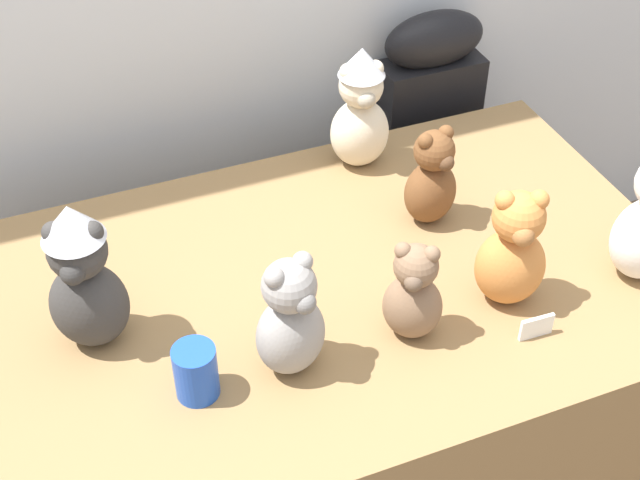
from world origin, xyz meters
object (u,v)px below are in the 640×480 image
Objects in this scene: display_table at (320,393)px; teddy_bear_charcoal at (83,278)px; party_cup_blue at (196,372)px; teddy_bear_ginger at (513,251)px; teddy_bear_mocha at (413,294)px; teddy_bear_cream at (360,110)px; instrument_case at (423,161)px; teddy_bear_chestnut at (432,179)px; teddy_bear_ash at (290,320)px.

teddy_bear_charcoal reaches higher than display_table.
teddy_bear_charcoal is 2.98× the size of party_cup_blue.
teddy_bear_mocha is (-0.22, -0.02, -0.02)m from teddy_bear_ginger.
teddy_bear_charcoal is 1.06× the size of teddy_bear_cream.
teddy_bear_charcoal is (-1.01, -0.58, 0.39)m from instrument_case.
teddy_bear_chestnut is (0.76, 0.09, -0.05)m from teddy_bear_charcoal.
teddy_bear_chestnut reaches higher than party_cup_blue.
instrument_case is 3.02× the size of teddy_bear_cream.
teddy_bear_chestnut is 0.36m from teddy_bear_mocha.
display_table is at bearing 171.87° from teddy_bear_ginger.
party_cup_blue is (-0.42, 0.01, -0.05)m from teddy_bear_mocha.
teddy_bear_ash is at bearing -158.11° from teddy_bear_chestnut.
instrument_case is 0.88m from teddy_bear_ginger.
teddy_bear_cream is 1.38× the size of teddy_bear_mocha.
teddy_bear_chestnut is at bearing 25.36° from party_cup_blue.
teddy_bear_mocha is at bearing -156.17° from teddy_bear_ginger.
teddy_bear_mocha reaches higher than display_table.
teddy_bear_ash is 0.24m from teddy_bear_mocha.
instrument_case is 8.52× the size of party_cup_blue.
instrument_case is at bearing 46.83° from display_table.
display_table is 0.51m from teddy_bear_mocha.
teddy_bear_mocha is (-0.44, -0.78, 0.33)m from instrument_case.
teddy_bear_chestnut is 1.06× the size of teddy_bear_mocha.
teddy_bear_mocha is (-0.13, -0.56, -0.05)m from teddy_bear_cream.
teddy_bear_mocha is at bearing 1.03° from teddy_bear_charcoal.
teddy_bear_ginger is 2.47× the size of party_cup_blue.
teddy_bear_ginger reaches higher than party_cup_blue.
teddy_bear_ginger reaches higher than teddy_bear_mocha.
teddy_bear_cream is at bearing 90.82° from teddy_bear_chestnut.
teddy_bear_mocha is (0.11, -0.19, 0.46)m from display_table.
teddy_bear_cream is 0.79m from party_cup_blue.
teddy_bear_charcoal is (-0.46, 0.02, 0.51)m from display_table.
teddy_bear_chestnut is at bearing 115.53° from teddy_bear_ginger.
teddy_bear_chestnut is at bearing 90.33° from teddy_bear_mocha.
teddy_bear_cream is 1.14× the size of teddy_bear_ginger.
teddy_bear_charcoal reaches higher than teddy_bear_ash.
party_cup_blue is at bearing -148.31° from teddy_bear_mocha.
teddy_bear_ash is at bearing -125.19° from display_table.
display_table is 0.53m from teddy_bear_ash.
teddy_bear_cream is 0.67m from teddy_bear_ash.
teddy_bear_charcoal is at bearing 129.56° from teddy_bear_ash.
teddy_bear_mocha is at bearing -95.26° from teddy_bear_cream.
teddy_bear_cream is 1.31× the size of teddy_bear_chestnut.
teddy_bear_ash reaches higher than teddy_bear_mocha.
teddy_bear_ash is at bearing -116.24° from teddy_bear_cream.
teddy_bear_cream reaches higher than teddy_bear_ash.
teddy_bear_mocha is (0.24, -0.01, -0.02)m from teddy_bear_ash.
display_table is 5.64× the size of teddy_bear_ginger.
teddy_bear_ginger reaches higher than display_table.
display_table is at bearing 153.21° from teddy_bear_mocha.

